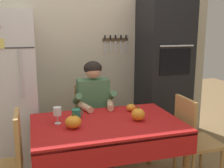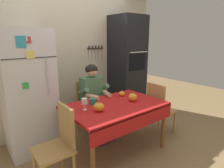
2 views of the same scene
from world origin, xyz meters
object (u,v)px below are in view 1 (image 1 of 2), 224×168
Objects in this scene: dining_table at (108,131)px; chair_right_side at (192,136)px; refrigerator at (6,92)px; coffee_mug at (76,114)px; wine_glass at (57,112)px; pumpkin_small at (73,122)px; wall_oven at (163,70)px; pumpkin_large at (138,114)px; chair_left_side at (7,162)px; chair_behind_person at (91,119)px; pumpkin_medium at (131,108)px; seated_person at (94,105)px.

dining_table is 1.51× the size of chair_right_side.
refrigerator is 15.59× the size of coffee_mug.
coffee_mug is 0.73× the size of wine_glass.
refrigerator is 1.32m from dining_table.
wine_glass is at bearing 128.61° from pumpkin_small.
wall_oven is 1.51m from coffee_mug.
coffee_mug is 0.81× the size of pumpkin_large.
pumpkin_small is at bearing -56.39° from refrigerator.
chair_left_side is 0.64m from pumpkin_small.
chair_behind_person is 0.92m from pumpkin_large.
chair_behind_person is 5.86× the size of wine_glass.
pumpkin_large is at bearing -23.65° from coffee_mug.
chair_behind_person and chair_right_side have the same top height.
pumpkin_medium is at bearing 4.86° from coffee_mug.
seated_person is 1.16m from chair_left_side.
pumpkin_small is at bearing 179.52° from chair_right_side.
chair_right_side is 0.67m from pumpkin_large.
refrigerator is 0.92m from wine_glass.
wall_oven is 1.17m from chair_behind_person.
pumpkin_small is (0.62, -0.93, -0.10)m from refrigerator.
dining_table is 0.33m from pumpkin_large.
chair_behind_person is 6.49× the size of pumpkin_small.
refrigerator is 2.11m from chair_right_side.
seated_person is 10.78× the size of coffee_mug.
seated_person is 1.13m from chair_right_side.
dining_table is at bearing 176.26° from chair_right_side.
wall_oven is at bearing 28.56° from wine_glass.
refrigerator is at bearing 154.30° from pumpkin_medium.
wine_glass is at bearing -124.26° from chair_behind_person.
seated_person is at bearing 88.51° from dining_table.
chair_right_side is at bearing -0.48° from pumpkin_small.
pumpkin_small is (-1.38, -0.97, -0.25)m from wall_oven.
pumpkin_large is (0.56, -0.24, 0.02)m from coffee_mug.
pumpkin_small is at bearing -117.97° from seated_person.
dining_table is 9.87× the size of pumpkin_large.
wall_oven is 1.45m from dining_table.
chair_left_side is 1.80m from chair_right_side.
wall_oven is 2.26× the size of chair_behind_person.
wall_oven reaches higher than pumpkin_small.
dining_table is 1.12× the size of seated_person.
pumpkin_large is (-0.75, -0.95, -0.25)m from wall_oven.
wine_glass is at bearing -150.75° from coffee_mug.
coffee_mug is (0.64, 0.28, 0.27)m from chair_left_side.
chair_right_side is (0.90, -0.06, -0.14)m from dining_table.
coffee_mug is (-0.28, -0.39, 0.05)m from seated_person.
seated_person reaches higher than pumpkin_medium.
seated_person is at bearing 62.03° from pumpkin_small.
wall_oven is 1.13m from seated_person.
pumpkin_small is (-0.63, -0.02, -0.00)m from pumpkin_large.
chair_behind_person is at bearing -172.83° from wall_oven.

